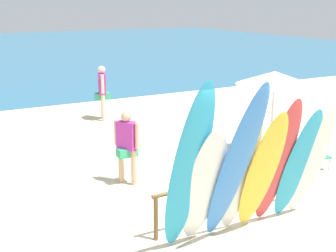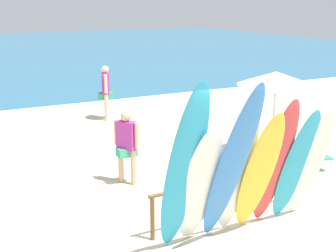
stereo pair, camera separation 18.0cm
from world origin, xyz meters
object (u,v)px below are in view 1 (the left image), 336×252
at_px(surfboard_rack, 230,188).
at_px(surfboard_white_7, 311,162).
at_px(beach_umbrella, 274,78).
at_px(beach_chair_red, 312,148).
at_px(beachgoer_strolling, 127,143).
at_px(surfboard_yellow_4, 262,172).
at_px(surfboard_teal_6, 297,165).
at_px(surfboard_red_5, 277,163).
at_px(beachgoer_midbeach, 102,89).
at_px(surfboard_white_3, 241,169).
at_px(surfboard_white_1, 203,187).
at_px(surfboard_blue_2, 235,166).
at_px(surfboard_teal_0, 188,171).

relative_size(surfboard_rack, surfboard_white_7, 1.35).
distance_m(surfboard_white_7, beach_umbrella, 3.16).
bearing_deg(surfboard_white_7, beach_chair_red, 48.10).
bearing_deg(beachgoer_strolling, surfboard_yellow_4, -15.79).
relative_size(surfboard_rack, beachgoer_strolling, 1.92).
relative_size(surfboard_rack, surfboard_teal_6, 1.35).
xyz_separation_m(surfboard_red_5, beachgoer_midbeach, (0.01, 7.88, -0.15)).
bearing_deg(surfboard_white_3, beachgoer_strolling, 108.91).
height_order(surfboard_teal_6, surfboard_white_7, surfboard_white_7).
xyz_separation_m(surfboard_white_3, surfboard_yellow_4, (0.33, -0.09, -0.08)).
distance_m(surfboard_rack, surfboard_white_1, 1.11).
bearing_deg(surfboard_rack, surfboard_white_7, -25.52).
bearing_deg(surfboard_yellow_4, surfboard_teal_6, 7.38).
height_order(surfboard_white_1, surfboard_white_7, surfboard_white_7).
bearing_deg(beach_umbrella, beach_chair_red, -60.29).
xyz_separation_m(beachgoer_midbeach, beach_chair_red, (2.63, -6.06, -0.53)).
distance_m(surfboard_rack, beach_umbrella, 3.62).
bearing_deg(surfboard_teal_6, surfboard_yellow_4, -176.89).
distance_m(surfboard_rack, beach_chair_red, 3.37).
distance_m(surfboard_teal_6, beachgoer_strolling, 3.33).
relative_size(surfboard_white_1, surfboard_blue_2, 0.75).
xyz_separation_m(surfboard_teal_0, beachgoer_midbeach, (1.68, 7.97, -0.36)).
xyz_separation_m(surfboard_white_3, beachgoer_midbeach, (0.70, 7.85, -0.17)).
bearing_deg(surfboard_white_3, surfboard_red_5, 3.58).
relative_size(surfboard_teal_6, beach_chair_red, 2.60).
xyz_separation_m(surfboard_rack, surfboard_red_5, (0.48, -0.55, 0.53)).
relative_size(surfboard_rack, surfboard_yellow_4, 1.29).
distance_m(surfboard_white_3, surfboard_white_7, 1.40).
distance_m(surfboard_red_5, surfboard_teal_6, 0.42).
bearing_deg(surfboard_white_7, surfboard_red_5, -176.40).
xyz_separation_m(surfboard_yellow_4, surfboard_white_7, (1.06, 0.06, -0.04)).
bearing_deg(beachgoer_strolling, surfboard_white_1, -34.91).
bearing_deg(surfboard_rack, surfboard_white_3, -111.63).
bearing_deg(beachgoer_midbeach, surfboard_red_5, 17.50).
height_order(surfboard_white_3, beachgoer_midbeach, surfboard_white_3).
xyz_separation_m(surfboard_white_3, beach_chair_red, (3.33, 1.79, -0.70)).
bearing_deg(surfboard_yellow_4, beach_umbrella, 50.62).
bearing_deg(surfboard_red_5, beach_umbrella, 55.23).
bearing_deg(surfboard_white_7, beach_umbrella, 65.77).
bearing_deg(surfboard_rack, surfboard_red_5, -48.83).
distance_m(surfboard_blue_2, surfboard_white_7, 1.69).
height_order(surfboard_white_3, surfboard_yellow_4, surfboard_white_3).
bearing_deg(surfboard_yellow_4, surfboard_teal_0, -175.45).
height_order(surfboard_yellow_4, beachgoer_midbeach, surfboard_yellow_4).
bearing_deg(surfboard_white_3, surfboard_rack, 74.00).
bearing_deg(surfboard_yellow_4, surfboard_white_1, 179.39).
bearing_deg(surfboard_yellow_4, surfboard_red_5, 14.69).
relative_size(surfboard_blue_2, surfboard_red_5, 1.18).
relative_size(surfboard_red_5, surfboard_teal_6, 1.10).
relative_size(surfboard_red_5, beachgoer_midbeach, 1.40).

